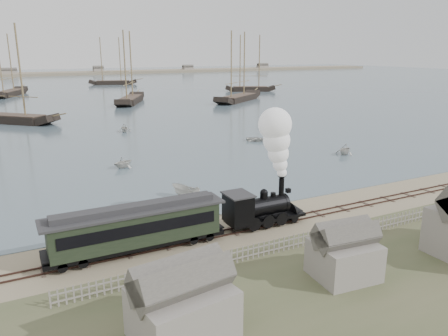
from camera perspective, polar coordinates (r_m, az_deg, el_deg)
name	(u,v)px	position (r m, az deg, el deg)	size (l,w,h in m)	color
ground	(233,222)	(39.22, 1.13, -7.02)	(600.00, 600.00, 0.00)	tan
harbor_water	(43,86)	(203.20, -22.62, 9.90)	(600.00, 336.00, 0.06)	#4B5E6C
rail_track	(244,229)	(37.59, 2.59, -7.99)	(120.00, 1.80, 0.16)	#3C2621
picket_fence_west	(198,273)	(30.95, -3.46, -13.48)	(19.00, 0.10, 1.20)	gray
picket_fence_east	(400,226)	(41.27, 21.95, -7.02)	(15.00, 0.10, 1.20)	gray
shed_mid	(343,277)	(31.45, 15.23, -13.53)	(4.00, 3.50, 3.60)	gray
far_spit	(29,76)	(282.84, -24.14, 10.93)	(500.00, 20.00, 1.80)	gray
locomotive	(274,174)	(37.57, 6.60, -0.83)	(7.88, 2.94, 9.82)	black
passenger_coach	(137,226)	(33.51, -11.34, -7.47)	(13.60, 2.62, 3.30)	black
beached_dinghy	(122,238)	(35.85, -13.24, -8.87)	(4.39, 3.14, 0.91)	beige
rowboat_1	(123,162)	(57.76, -13.05, 0.77)	(2.86, 2.47, 1.51)	beige
rowboat_2	(186,192)	(45.04, -5.00, -3.10)	(3.45, 1.30, 1.33)	beige
rowboat_3	(257,139)	(73.08, 4.32, 3.81)	(3.54, 2.53, 0.73)	beige
rowboat_4	(345,149)	(65.82, 15.50, 2.38)	(2.97, 2.56, 1.57)	beige
rowboat_5	(270,123)	(86.82, 6.03, 5.82)	(3.70, 1.39, 1.43)	beige
rowboat_7	(124,128)	(83.22, -12.89, 5.14)	(2.86, 2.47, 1.51)	beige
schooner_2	(6,74)	(100.74, -26.62, 10.94)	(21.29, 4.91, 20.00)	black
schooner_3	(129,67)	(127.80, -12.37, 12.74)	(21.94, 5.06, 20.00)	black
schooner_4	(239,66)	(130.06, 1.92, 13.11)	(24.10, 5.56, 20.00)	black
schooner_5	(251,63)	(161.59, 3.50, 13.51)	(17.99, 4.15, 20.00)	black
schooner_7	(6,65)	(161.65, -26.58, 11.97)	(22.30, 5.15, 20.00)	black
schooner_8	(112,61)	(198.83, -14.47, 13.39)	(20.28, 4.68, 20.00)	black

